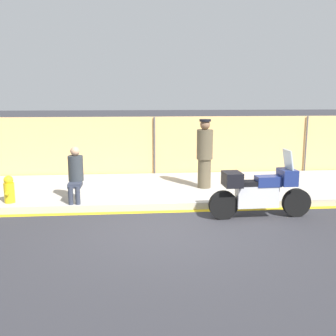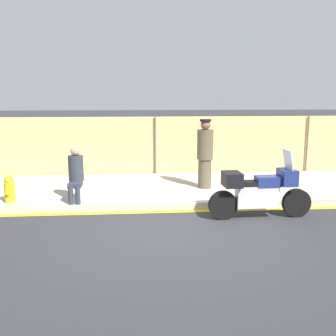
{
  "view_description": "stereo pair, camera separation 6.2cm",
  "coord_description": "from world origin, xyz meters",
  "px_view_note": "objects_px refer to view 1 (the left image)",
  "views": [
    {
      "loc": [
        -0.66,
        -7.28,
        2.63
      ],
      "look_at": [
        0.13,
        1.61,
        0.95
      ],
      "focal_mm": 42.0,
      "sensor_mm": 36.0,
      "label": 1
    },
    {
      "loc": [
        -0.6,
        -7.29,
        2.63
      ],
      "look_at": [
        0.13,
        1.61,
        0.95
      ],
      "focal_mm": 42.0,
      "sensor_mm": 36.0,
      "label": 2
    }
  ],
  "objects_px": {
    "officer_standing": "(205,153)",
    "fire_hydrant": "(9,189)",
    "person_seated_on_curb": "(75,171)",
    "motorcycle": "(260,191)"
  },
  "relations": [
    {
      "from": "officer_standing",
      "to": "fire_hydrant",
      "type": "xyz_separation_m",
      "value": [
        -4.75,
        -1.08,
        -0.62
      ]
    },
    {
      "from": "officer_standing",
      "to": "person_seated_on_curb",
      "type": "bearing_deg",
      "value": -162.45
    },
    {
      "from": "officer_standing",
      "to": "fire_hydrant",
      "type": "bearing_deg",
      "value": -167.22
    },
    {
      "from": "motorcycle",
      "to": "person_seated_on_curb",
      "type": "bearing_deg",
      "value": 162.06
    },
    {
      "from": "motorcycle",
      "to": "officer_standing",
      "type": "relative_size",
      "value": 1.23
    },
    {
      "from": "officer_standing",
      "to": "person_seated_on_curb",
      "type": "relative_size",
      "value": 1.44
    },
    {
      "from": "person_seated_on_curb",
      "to": "officer_standing",
      "type": "bearing_deg",
      "value": 17.55
    },
    {
      "from": "motorcycle",
      "to": "officer_standing",
      "type": "xyz_separation_m",
      "value": [
        -0.8,
        2.2,
        0.5
      ]
    },
    {
      "from": "person_seated_on_curb",
      "to": "fire_hydrant",
      "type": "bearing_deg",
      "value": -177.95
    },
    {
      "from": "person_seated_on_curb",
      "to": "fire_hydrant",
      "type": "xyz_separation_m",
      "value": [
        -1.52,
        -0.05,
        -0.39
      ]
    }
  ]
}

